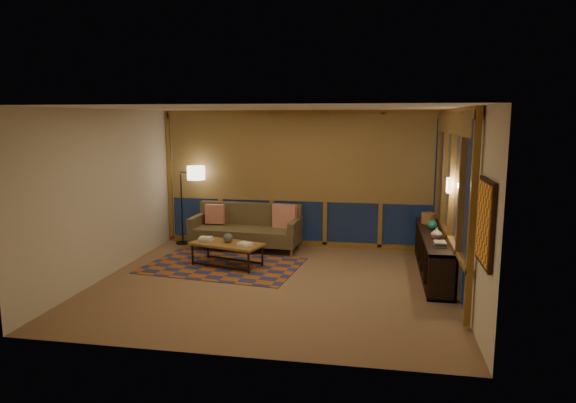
% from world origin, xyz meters
% --- Properties ---
extents(floor, '(5.50, 5.00, 0.01)m').
position_xyz_m(floor, '(0.00, 0.00, 0.00)').
color(floor, '#976B46').
rests_on(floor, ground).
extents(ceiling, '(5.50, 5.00, 0.01)m').
position_xyz_m(ceiling, '(0.00, 0.00, 2.70)').
color(ceiling, white).
rests_on(ceiling, walls).
extents(walls, '(5.51, 5.01, 2.70)m').
position_xyz_m(walls, '(0.00, 0.00, 1.35)').
color(walls, beige).
rests_on(walls, floor).
extents(window_wall_back, '(5.30, 0.16, 2.60)m').
position_xyz_m(window_wall_back, '(0.00, 2.43, 1.35)').
color(window_wall_back, olive).
rests_on(window_wall_back, walls).
extents(window_wall_right, '(0.16, 3.70, 2.60)m').
position_xyz_m(window_wall_right, '(2.68, 0.60, 1.35)').
color(window_wall_right, olive).
rests_on(window_wall_right, walls).
extents(wall_art, '(0.06, 0.74, 0.94)m').
position_xyz_m(wall_art, '(2.71, -1.85, 1.45)').
color(wall_art, red).
rests_on(wall_art, walls).
extents(wall_sconce, '(0.12, 0.18, 0.22)m').
position_xyz_m(wall_sconce, '(2.62, 0.45, 1.55)').
color(wall_sconce, '#FBEBC6').
rests_on(wall_sconce, walls).
extents(sofa, '(2.15, 0.97, 0.86)m').
position_xyz_m(sofa, '(-0.97, 1.97, 0.43)').
color(sofa, brown).
rests_on(sofa, floor).
extents(pillow_left, '(0.38, 0.14, 0.38)m').
position_xyz_m(pillow_left, '(-1.64, 2.14, 0.62)').
color(pillow_left, '#C21100').
rests_on(pillow_left, sofa).
extents(pillow_right, '(0.49, 0.23, 0.47)m').
position_xyz_m(pillow_right, '(-0.21, 2.11, 0.66)').
color(pillow_right, '#C21100').
rests_on(pillow_right, sofa).
extents(area_rug, '(2.79, 2.03, 0.01)m').
position_xyz_m(area_rug, '(-1.07, 0.78, 0.01)').
color(area_rug, '#9E4C19').
rests_on(area_rug, floor).
extents(coffee_table, '(1.34, 0.88, 0.41)m').
position_xyz_m(coffee_table, '(-0.99, 0.80, 0.21)').
color(coffee_table, olive).
rests_on(coffee_table, floor).
extents(book_stack_a, '(0.25, 0.20, 0.07)m').
position_xyz_m(book_stack_a, '(-1.40, 0.88, 0.45)').
color(book_stack_a, white).
rests_on(book_stack_a, coffee_table).
extents(book_stack_b, '(0.32, 0.30, 0.05)m').
position_xyz_m(book_stack_b, '(-0.63, 0.68, 0.44)').
color(book_stack_b, white).
rests_on(book_stack_b, coffee_table).
extents(ceramic_pot, '(0.17, 0.17, 0.17)m').
position_xyz_m(ceramic_pot, '(-0.98, 0.83, 0.49)').
color(ceramic_pot, black).
rests_on(ceramic_pot, coffee_table).
extents(floor_lamp, '(0.61, 0.47, 1.62)m').
position_xyz_m(floor_lamp, '(-2.37, 2.19, 0.81)').
color(floor_lamp, black).
rests_on(floor_lamp, floor).
extents(bookshelf, '(0.40, 2.72, 0.68)m').
position_xyz_m(bookshelf, '(2.49, 0.95, 0.34)').
color(bookshelf, black).
rests_on(bookshelf, floor).
extents(basket, '(0.26, 0.26, 0.19)m').
position_xyz_m(basket, '(2.47, 1.79, 0.78)').
color(basket, '#A46D32').
rests_on(basket, bookshelf).
extents(teal_bowl, '(0.19, 0.19, 0.16)m').
position_xyz_m(teal_bowl, '(2.49, 1.30, 0.76)').
color(teal_bowl, '#1B7764').
rests_on(teal_bowl, bookshelf).
extents(vase, '(0.22, 0.22, 0.19)m').
position_xyz_m(vase, '(2.49, 0.60, 0.77)').
color(vase, tan).
rests_on(vase, bookshelf).
extents(shelf_book_stack, '(0.19, 0.25, 0.07)m').
position_xyz_m(shelf_book_stack, '(2.49, 0.13, 0.71)').
color(shelf_book_stack, white).
rests_on(shelf_book_stack, bookshelf).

